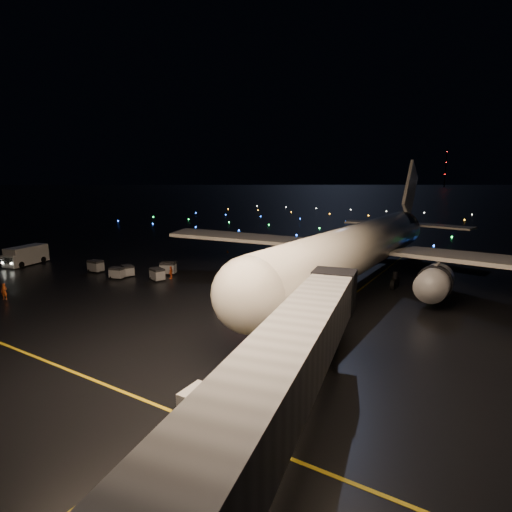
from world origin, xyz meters
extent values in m
plane|color=black|center=(0.00, 300.00, 0.00)|extent=(2000.00, 2000.00, 0.00)
cube|color=gold|center=(12.00, 15.00, 0.01)|extent=(0.25, 80.00, 0.02)
cube|color=gold|center=(-5.00, -10.00, 0.01)|extent=(60.00, 0.25, 0.02)
cube|color=silver|center=(12.87, -9.06, 0.92)|extent=(3.88, 2.06, 1.84)
cube|color=silver|center=(-38.45, 8.93, 1.51)|extent=(4.54, 8.57, 3.01)
imported|color=#E6561C|center=(-21.44, -3.20, 0.94)|extent=(0.82, 0.73, 1.88)
imported|color=#E6561C|center=(-11.92, 13.85, 0.89)|extent=(0.77, 1.13, 1.79)
cone|color=#EC5509|center=(4.13, 16.07, 0.27)|extent=(0.56, 0.56, 0.55)
cone|color=#EC5509|center=(1.12, 27.03, 0.26)|extent=(0.50, 0.50, 0.51)
cone|color=#EC5509|center=(-2.06, 17.75, 0.26)|extent=(0.54, 0.54, 0.53)
cone|color=#EC5509|center=(-16.92, 34.33, 0.23)|extent=(0.41, 0.41, 0.46)
cylinder|color=black|center=(-60.00, 740.00, 32.00)|extent=(1.80, 1.80, 64.00)
cube|color=gray|center=(-12.89, 12.22, 0.84)|extent=(2.30, 1.92, 1.67)
cube|color=gray|center=(-14.15, 15.65, 0.89)|extent=(2.50, 2.19, 1.77)
cube|color=gray|center=(-18.28, 11.85, 0.78)|extent=(2.17, 1.85, 1.56)
cube|color=gray|center=(-18.37, 10.10, 0.79)|extent=(2.14, 1.77, 1.57)
cube|color=gray|center=(-24.36, 11.17, 0.87)|extent=(2.10, 1.50, 1.74)
camera|label=1|loc=(25.89, -25.70, 13.50)|focal=28.00mm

